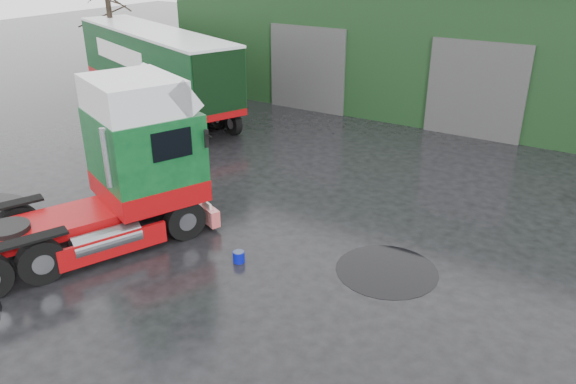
{
  "coord_description": "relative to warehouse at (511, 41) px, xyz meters",
  "views": [
    {
      "loc": [
        7.26,
        -9.52,
        7.7
      ],
      "look_at": [
        0.34,
        1.81,
        1.7
      ],
      "focal_mm": 35.0,
      "sensor_mm": 36.0,
      "label": 1
    }
  ],
  "objects": [
    {
      "name": "ground",
      "position": [
        -2.0,
        -20.0,
        -3.16
      ],
      "size": [
        100.0,
        100.0,
        0.0
      ],
      "primitive_type": "plane",
      "color": "black"
    },
    {
      "name": "puddle_1",
      "position": [
        1.06,
        -17.83,
        -3.15
      ],
      "size": [
        2.6,
        2.6,
        0.01
      ],
      "primitive_type": "cylinder",
      "color": "black",
      "rests_on": "ground"
    },
    {
      "name": "trailer_left",
      "position": [
        -14.11,
        -10.0,
        -1.2
      ],
      "size": [
        12.65,
        7.13,
        3.92
      ],
      "primitive_type": null,
      "rotation": [
        0.0,
        0.0,
        1.19
      ],
      "color": "silver",
      "rests_on": "ground"
    },
    {
      "name": "hero_tractor",
      "position": [
        -6.5,
        -21.01,
        -0.92
      ],
      "size": [
        5.65,
        7.84,
        4.48
      ],
      "primitive_type": null,
      "rotation": [
        0.0,
        0.0,
        -0.4
      ],
      "color": "#0C471D",
      "rests_on": "ground"
    },
    {
      "name": "warehouse",
      "position": [
        0.0,
        0.0,
        0.0
      ],
      "size": [
        32.4,
        12.4,
        6.3
      ],
      "color": "black",
      "rests_on": "ground"
    },
    {
      "name": "wash_bucket",
      "position": [
        -2.41,
        -19.43,
        -3.01
      ],
      "size": [
        0.39,
        0.39,
        0.29
      ],
      "primitive_type": "cylinder",
      "rotation": [
        0.0,
        0.0,
        -0.3
      ],
      "color": "#060D95",
      "rests_on": "ground"
    },
    {
      "name": "tree_left",
      "position": [
        -19.0,
        -8.0,
        1.09
      ],
      "size": [
        4.4,
        4.4,
        8.5
      ],
      "primitive_type": null,
      "color": "black",
      "rests_on": "ground"
    }
  ]
}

